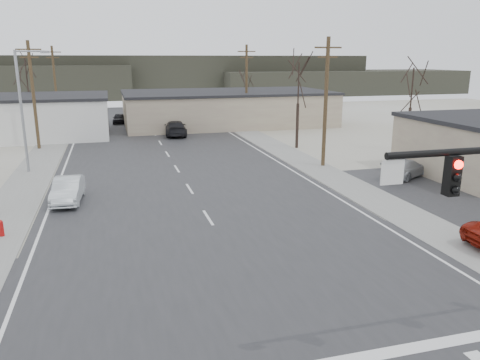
{
  "coord_description": "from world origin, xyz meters",
  "views": [
    {
      "loc": [
        -4.75,
        -15.58,
        8.41
      ],
      "look_at": [
        1.21,
        5.89,
        2.6
      ],
      "focal_mm": 35.0,
      "sensor_mm": 36.0,
      "label": 1
    }
  ],
  "objects_px": {
    "sedan_crossing": "(68,190)",
    "car_far_b": "(119,118)",
    "car_far_a": "(175,128)",
    "car_parked_silver": "(406,168)",
    "fire_hydrant": "(1,228)"
  },
  "relations": [
    {
      "from": "sedan_crossing",
      "to": "car_far_b",
      "type": "bearing_deg",
      "value": 87.71
    },
    {
      "from": "sedan_crossing",
      "to": "car_far_a",
      "type": "bearing_deg",
      "value": 71.26
    },
    {
      "from": "sedan_crossing",
      "to": "car_far_b",
      "type": "distance_m",
      "value": 35.67
    },
    {
      "from": "car_far_a",
      "to": "fire_hydrant",
      "type": "bearing_deg",
      "value": 70.39
    },
    {
      "from": "sedan_crossing",
      "to": "car_far_a",
      "type": "xyz_separation_m",
      "value": [
        9.67,
        23.17,
        0.1
      ]
    },
    {
      "from": "car_far_b",
      "to": "sedan_crossing",
      "type": "bearing_deg",
      "value": -91.14
    },
    {
      "from": "car_far_a",
      "to": "car_far_b",
      "type": "xyz_separation_m",
      "value": [
        -5.82,
        12.29,
        -0.19
      ]
    },
    {
      "from": "fire_hydrant",
      "to": "car_parked_silver",
      "type": "relative_size",
      "value": 0.19
    },
    {
      "from": "car_far_a",
      "to": "car_parked_silver",
      "type": "xyz_separation_m",
      "value": [
        13.5,
        -23.34,
        -0.17
      ]
    },
    {
      "from": "car_parked_silver",
      "to": "sedan_crossing",
      "type": "bearing_deg",
      "value": 61.65
    },
    {
      "from": "car_far_b",
      "to": "car_parked_silver",
      "type": "relative_size",
      "value": 0.81
    },
    {
      "from": "sedan_crossing",
      "to": "car_far_a",
      "type": "height_order",
      "value": "car_far_a"
    },
    {
      "from": "fire_hydrant",
      "to": "sedan_crossing",
      "type": "distance_m",
      "value": 5.84
    },
    {
      "from": "car_far_a",
      "to": "car_parked_silver",
      "type": "height_order",
      "value": "car_far_a"
    },
    {
      "from": "sedan_crossing",
      "to": "car_far_a",
      "type": "distance_m",
      "value": 25.1
    }
  ]
}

